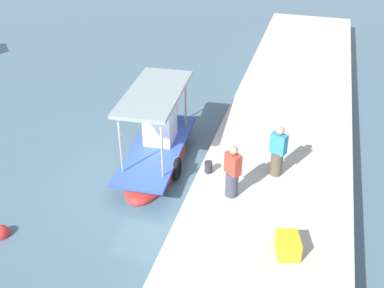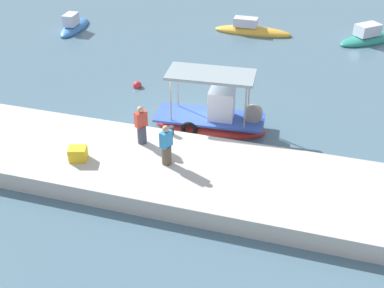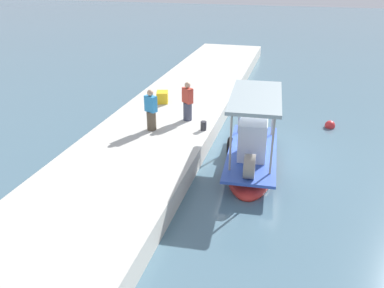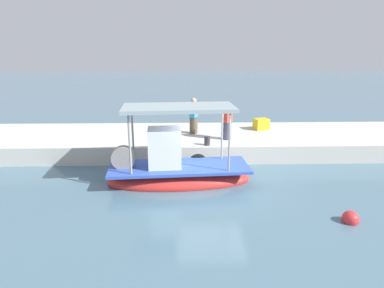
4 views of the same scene
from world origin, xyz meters
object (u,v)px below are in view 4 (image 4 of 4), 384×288
(main_fishing_boat, at_px, (176,169))
(marker_buoy, at_px, (350,219))
(fisherman_near_bollard, at_px, (227,122))
(fisherman_by_crate, at_px, (194,117))
(mooring_bollard, at_px, (207,141))
(cargo_crate, at_px, (261,124))

(main_fishing_boat, xyz_separation_m, marker_buoy, (-4.77, 2.95, -0.39))
(fisherman_near_bollard, distance_m, fisherman_by_crate, 1.78)
(mooring_bollard, distance_m, marker_buoy, 6.23)
(mooring_bollard, height_order, marker_buoy, mooring_bollard)
(cargo_crate, xyz_separation_m, marker_buoy, (-0.74, 7.75, -0.92))
(marker_buoy, bearing_deg, fisherman_near_bollard, -66.12)
(main_fishing_boat, relative_size, mooring_bollard, 13.94)
(fisherman_near_bollard, relative_size, cargo_crate, 2.51)
(fisherman_by_crate, height_order, marker_buoy, fisherman_by_crate)
(fisherman_near_bollard, height_order, fisherman_by_crate, fisherman_by_crate)
(main_fishing_boat, bearing_deg, mooring_bollard, -120.14)
(mooring_bollard, bearing_deg, fisherman_near_bollard, -135.01)
(fisherman_near_bollard, bearing_deg, marker_buoy, 113.88)
(main_fishing_boat, relative_size, fisherman_near_bollard, 3.12)
(fisherman_near_bollard, bearing_deg, cargo_crate, -136.72)
(main_fishing_boat, bearing_deg, fisherman_near_bollard, -125.30)
(main_fishing_boat, relative_size, marker_buoy, 11.16)
(fisherman_near_bollard, bearing_deg, main_fishing_boat, 54.70)
(main_fishing_boat, height_order, marker_buoy, main_fishing_boat)
(main_fishing_boat, distance_m, cargo_crate, 6.29)
(marker_buoy, bearing_deg, cargo_crate, -84.57)
(fisherman_near_bollard, distance_m, mooring_bollard, 1.41)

